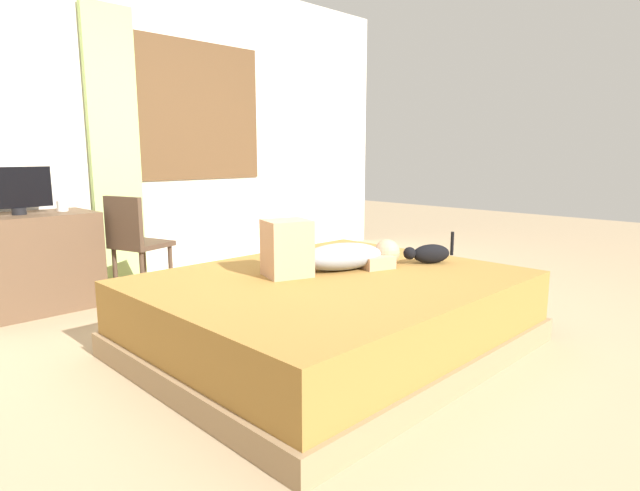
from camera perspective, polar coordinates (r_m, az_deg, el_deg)
ground_plane at (r=3.33m, az=1.55°, el=-10.78°), size 16.00×16.00×0.00m
back_wall_with_window at (r=5.20m, az=-19.35°, el=12.50°), size 6.40×0.14×2.90m
bed at (r=3.20m, az=1.27°, el=-7.38°), size 2.20×1.82×0.45m
person_lying at (r=3.25m, az=0.95°, el=-0.86°), size 0.93×0.51×0.34m
cat at (r=3.56m, az=11.87°, el=-0.87°), size 0.31×0.24×0.21m
desk at (r=4.50m, az=-29.12°, el=-1.65°), size 0.90×0.56×0.74m
tv_monitor at (r=4.42m, az=-30.38°, el=5.29°), size 0.48×0.10×0.35m
cup at (r=4.54m, az=-26.48°, el=3.92°), size 0.08×0.08×0.08m
chair_by_desk at (r=4.37m, az=-19.73°, el=0.59°), size 0.47×0.47×0.86m
curtain_left at (r=4.96m, az=-21.65°, el=9.73°), size 0.44×0.06×2.43m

